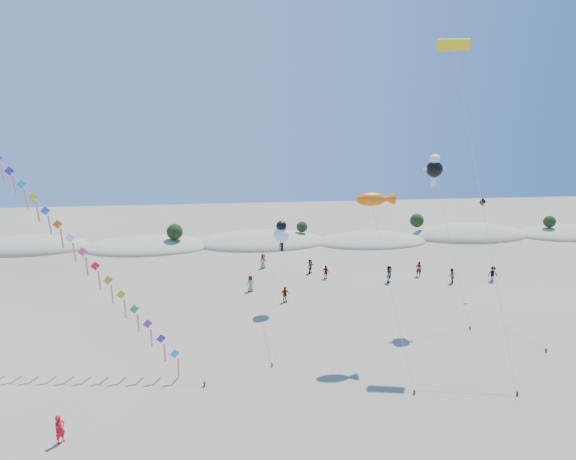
% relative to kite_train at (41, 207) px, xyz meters
% --- Properties ---
extents(ground, '(160.00, 160.00, 0.00)m').
position_rel_kite_train_xyz_m(ground, '(17.97, -14.01, -11.37)').
color(ground, '#796A53').
rests_on(ground, ground).
extents(dune_ridge, '(145.30, 11.49, 5.57)m').
position_rel_kite_train_xyz_m(dune_ridge, '(19.02, 31.13, -11.26)').
color(dune_ridge, '#9B9271').
rests_on(dune_ridge, ground).
extents(kite_train, '(22.20, 12.62, 21.85)m').
position_rel_kite_train_xyz_m(kite_train, '(0.00, 0.00, 0.00)').
color(kite_train, '#3F2D1E').
rests_on(kite_train, ground).
extents(fish_kite, '(2.91, 7.76, 12.29)m').
position_rel_kite_train_xyz_m(fish_kite, '(24.40, -2.10, 0.38)').
color(fish_kite, '#3F2D1E').
rests_on(fish_kite, ground).
extents(cartoon_kite_low, '(2.72, 12.28, 8.41)m').
position_rel_kite_train_xyz_m(cartoon_kite_low, '(18.34, 6.94, -4.16)').
color(cartoon_kite_low, '#3F2D1E').
rests_on(cartoon_kite_low, ground).
extents(cartoon_kite_high, '(3.61, 4.41, 14.67)m').
position_rel_kite_train_xyz_m(cartoon_kite_high, '(31.22, 3.33, 2.13)').
color(cartoon_kite_high, '#3F2D1E').
rests_on(cartoon_kite_high, ground).
extents(parafoil_kite, '(2.50, 11.37, 23.51)m').
position_rel_kite_train_xyz_m(parafoil_kite, '(30.84, 0.39, 11.30)').
color(parafoil_kite, '#3F2D1E').
rests_on(parafoil_kite, ground).
extents(dark_kite, '(1.94, 14.10, 9.83)m').
position_rel_kite_train_xyz_m(dark_kite, '(38.61, 4.56, -4.99)').
color(dark_kite, '#3F2D1E').
rests_on(dark_kite, ground).
extents(flyer_foreground, '(0.68, 0.73, 1.68)m').
position_rel_kite_train_xyz_m(flyer_foreground, '(4.00, -11.54, -10.53)').
color(flyer_foreground, red).
rests_on(flyer_foreground, ground).
extents(beachgoers, '(27.89, 12.08, 1.88)m').
position_rel_kite_train_xyz_m(beachgoers, '(28.16, 13.29, -10.51)').
color(beachgoers, slate).
rests_on(beachgoers, ground).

